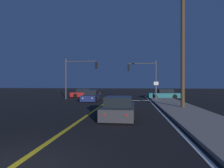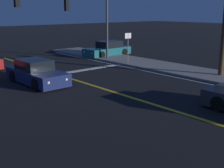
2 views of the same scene
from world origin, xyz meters
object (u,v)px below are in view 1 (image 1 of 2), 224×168
traffic_signal_near_right (145,73)px  traffic_signal_far_left (77,72)px  car_distant_tail_red (85,94)px  car_parked_curb_navy (91,96)px  utility_pole_right (183,41)px  car_lead_oncoming_charcoal (119,108)px  street_sign_corner (156,88)px  car_following_oncoming_teal (164,94)px

traffic_signal_near_right → traffic_signal_far_left: traffic_signal_far_left is taller
car_distant_tail_red → car_parked_curb_navy: bearing=21.9°
car_distant_tail_red → utility_pole_right: (11.69, -11.71, 5.20)m
car_lead_oncoming_charcoal → street_sign_corner: size_ratio=1.83×
traffic_signal_near_right → traffic_signal_far_left: (-9.29, -1.40, 0.18)m
car_following_oncoming_teal → utility_pole_right: bearing=175.9°
traffic_signal_near_right → traffic_signal_far_left: bearing=8.6°
car_distant_tail_red → car_following_oncoming_teal: bearing=87.6°
car_lead_oncoming_charcoal → utility_pole_right: utility_pole_right is taller
car_lead_oncoming_charcoal → car_distant_tail_red: same height
traffic_signal_near_right → traffic_signal_far_left: size_ratio=0.96×
traffic_signal_far_left → utility_pole_right: 14.60m
car_lead_oncoming_charcoal → traffic_signal_far_left: (-6.75, 12.98, 3.20)m
car_parked_curb_navy → car_lead_oncoming_charcoal: bearing=110.3°
car_following_oncoming_teal → car_distant_tail_red: bearing=85.0°
car_following_oncoming_teal → street_sign_corner: street_sign_corner is taller
traffic_signal_far_left → street_sign_corner: bearing=-7.6°
car_lead_oncoming_charcoal → utility_pole_right: bearing=43.3°
car_following_oncoming_teal → traffic_signal_near_right: (-2.86, -1.56, 3.02)m
utility_pole_right → traffic_signal_far_left: bearing=145.1°
car_parked_curb_navy → traffic_signal_far_left: traffic_signal_far_left is taller
car_lead_oncoming_charcoal → car_following_oncoming_teal: 16.82m
car_lead_oncoming_charcoal → car_parked_curb_navy: (-4.27, 10.72, -0.00)m
car_lead_oncoming_charcoal → traffic_signal_near_right: 14.91m
utility_pole_right → car_lead_oncoming_charcoal: bearing=-137.4°
car_following_oncoming_teal → utility_pole_right: 12.37m
car_following_oncoming_teal → traffic_signal_far_left: size_ratio=0.81×
traffic_signal_far_left → utility_pole_right: size_ratio=0.50×
car_lead_oncoming_charcoal → traffic_signal_near_right: bearing=80.7°
car_lead_oncoming_charcoal → car_parked_curb_navy: same height
car_distant_tail_red → car_parked_curb_navy: 6.15m
car_parked_curb_navy → car_following_oncoming_teal: bearing=-153.1°
car_lead_oncoming_charcoal → car_distant_tail_red: size_ratio=0.99×
car_distant_tail_red → traffic_signal_near_right: 9.81m
car_following_oncoming_teal → traffic_signal_near_right: 4.45m
car_lead_oncoming_charcoal → street_sign_corner: street_sign_corner is taller
car_distant_tail_red → street_sign_corner: street_sign_corner is taller
car_parked_curb_navy → utility_pole_right: size_ratio=0.40×
car_distant_tail_red → car_following_oncoming_teal: size_ratio=0.99×
car_parked_curb_navy → street_sign_corner: size_ratio=1.83×
car_parked_curb_navy → street_sign_corner: street_sign_corner is taller
car_lead_oncoming_charcoal → car_distant_tail_red: 17.69m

